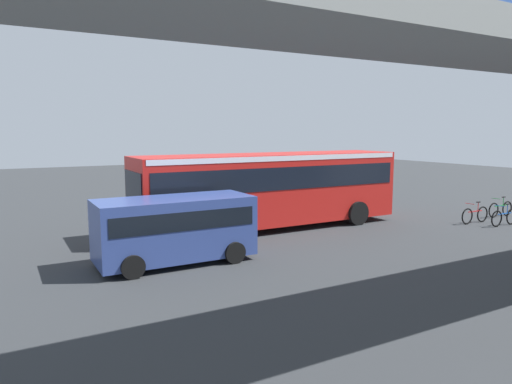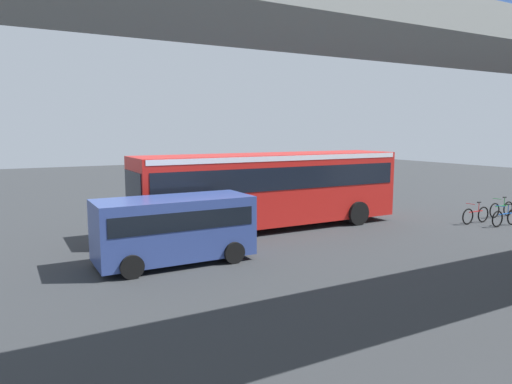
{
  "view_description": "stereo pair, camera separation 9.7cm",
  "coord_description": "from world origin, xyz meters",
  "px_view_note": "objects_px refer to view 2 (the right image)",
  "views": [
    {
      "loc": [
        10.24,
        16.91,
        4.1
      ],
      "look_at": [
        1.06,
        0.38,
        1.6
      ],
      "focal_mm": 32.52,
      "sensor_mm": 36.0,
      "label": 1
    },
    {
      "loc": [
        10.16,
        16.95,
        4.1
      ],
      "look_at": [
        1.06,
        0.38,
        1.6
      ],
      "focal_mm": 32.52,
      "sensor_mm": 36.0,
      "label": 2
    }
  ],
  "objects_px": {
    "bicycle_red": "(476,215)",
    "pedestrian": "(142,200)",
    "city_bus": "(271,184)",
    "bicycle_blue": "(505,217)",
    "bicycle_green": "(501,209)",
    "parked_van": "(174,225)",
    "traffic_sign": "(205,175)"
  },
  "relations": [
    {
      "from": "bicycle_blue",
      "to": "traffic_sign",
      "type": "bearing_deg",
      "value": -42.72
    },
    {
      "from": "bicycle_blue",
      "to": "traffic_sign",
      "type": "distance_m",
      "value": 13.83
    },
    {
      "from": "parked_van",
      "to": "pedestrian",
      "type": "distance_m",
      "value": 7.7
    },
    {
      "from": "bicycle_red",
      "to": "traffic_sign",
      "type": "distance_m",
      "value": 12.72
    },
    {
      "from": "city_bus",
      "to": "bicycle_blue",
      "type": "height_order",
      "value": "city_bus"
    },
    {
      "from": "parked_van",
      "to": "pedestrian",
      "type": "height_order",
      "value": "parked_van"
    },
    {
      "from": "parked_van",
      "to": "bicycle_blue",
      "type": "height_order",
      "value": "parked_van"
    },
    {
      "from": "bicycle_blue",
      "to": "city_bus",
      "type": "bearing_deg",
      "value": -26.39
    },
    {
      "from": "city_bus",
      "to": "pedestrian",
      "type": "distance_m",
      "value": 6.33
    },
    {
      "from": "bicycle_blue",
      "to": "bicycle_green",
      "type": "height_order",
      "value": "same"
    },
    {
      "from": "city_bus",
      "to": "pedestrian",
      "type": "height_order",
      "value": "city_bus"
    },
    {
      "from": "bicycle_green",
      "to": "bicycle_blue",
      "type": "bearing_deg",
      "value": 36.81
    },
    {
      "from": "bicycle_blue",
      "to": "bicycle_red",
      "type": "height_order",
      "value": "same"
    },
    {
      "from": "bicycle_blue",
      "to": "traffic_sign",
      "type": "height_order",
      "value": "traffic_sign"
    },
    {
      "from": "bicycle_red",
      "to": "bicycle_green",
      "type": "distance_m",
      "value": 2.52
    },
    {
      "from": "city_bus",
      "to": "bicycle_blue",
      "type": "relative_size",
      "value": 6.52
    },
    {
      "from": "bicycle_red",
      "to": "pedestrian",
      "type": "xyz_separation_m",
      "value": [
        12.75,
        -8.15,
        0.51
      ]
    },
    {
      "from": "parked_van",
      "to": "traffic_sign",
      "type": "bearing_deg",
      "value": -118.84
    },
    {
      "from": "city_bus",
      "to": "parked_van",
      "type": "bearing_deg",
      "value": 29.81
    },
    {
      "from": "pedestrian",
      "to": "traffic_sign",
      "type": "relative_size",
      "value": 0.64
    },
    {
      "from": "bicycle_green",
      "to": "pedestrian",
      "type": "distance_m",
      "value": 17.09
    },
    {
      "from": "parked_van",
      "to": "traffic_sign",
      "type": "height_order",
      "value": "traffic_sign"
    },
    {
      "from": "traffic_sign",
      "to": "parked_van",
      "type": "bearing_deg",
      "value": 61.16
    },
    {
      "from": "city_bus",
      "to": "bicycle_green",
      "type": "height_order",
      "value": "city_bus"
    },
    {
      "from": "bicycle_blue",
      "to": "bicycle_green",
      "type": "distance_m",
      "value": 2.35
    },
    {
      "from": "bicycle_green",
      "to": "pedestrian",
      "type": "relative_size",
      "value": 0.99
    },
    {
      "from": "city_bus",
      "to": "bicycle_red",
      "type": "bearing_deg",
      "value": 157.4
    },
    {
      "from": "bicycle_red",
      "to": "traffic_sign",
      "type": "xyz_separation_m",
      "value": [
        9.49,
        -8.34,
        1.52
      ]
    },
    {
      "from": "bicycle_red",
      "to": "traffic_sign",
      "type": "relative_size",
      "value": 0.63
    },
    {
      "from": "city_bus",
      "to": "bicycle_green",
      "type": "relative_size",
      "value": 6.52
    },
    {
      "from": "bicycle_blue",
      "to": "parked_van",
      "type": "bearing_deg",
      "value": -6.0
    },
    {
      "from": "bicycle_blue",
      "to": "bicycle_green",
      "type": "bearing_deg",
      "value": -143.19
    }
  ]
}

